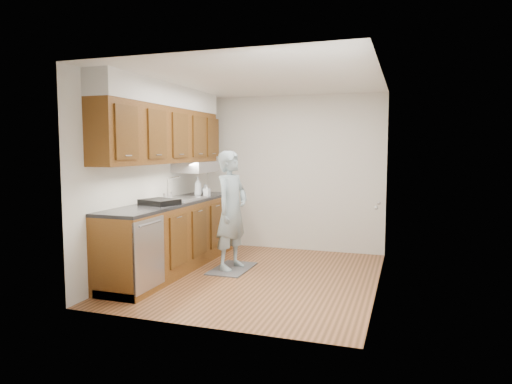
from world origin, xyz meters
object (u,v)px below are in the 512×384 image
soap_bottle_b (207,191)px  dish_rack (159,202)px  soap_bottle_a (198,186)px  soap_bottle_c (205,189)px  person (232,202)px

soap_bottle_b → dish_rack: soap_bottle_b is taller
dish_rack → soap_bottle_a: bearing=108.3°
soap_bottle_b → dish_rack: size_ratio=0.41×
soap_bottle_c → dish_rack: size_ratio=0.38×
soap_bottle_b → person: bearing=-37.6°
soap_bottle_a → soap_bottle_c: bearing=88.4°
person → soap_bottle_a: 0.90m
soap_bottle_a → dish_rack: soap_bottle_a is taller
soap_bottle_a → soap_bottle_c: (0.01, 0.23, -0.06)m
person → soap_bottle_c: person is taller
soap_bottle_c → soap_bottle_a: bearing=-91.6°
soap_bottle_a → dish_rack: 1.14m
soap_bottle_c → dish_rack: bearing=-90.0°
soap_bottle_a → soap_bottle_c: size_ratio=1.77×
person → dish_rack: 0.97m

